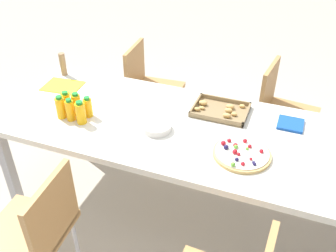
{
  "coord_description": "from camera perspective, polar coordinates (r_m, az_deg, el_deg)",
  "views": [
    {
      "loc": [
        0.62,
        -1.75,
        2.0
      ],
      "look_at": [
        -0.03,
        -0.06,
        0.75
      ],
      "focal_mm": 40.12,
      "sensor_mm": 36.0,
      "label": 1
    }
  ],
  "objects": [
    {
      "name": "juice_bottle_0",
      "position": [
        2.37,
        -16.01,
        2.71
      ],
      "size": [
        0.06,
        0.06,
        0.15
      ],
      "color": "#FBAF14",
      "rests_on": "party_table"
    },
    {
      "name": "napkin_stack",
      "position": [
        2.36,
        18.11,
        0.29
      ],
      "size": [
        0.15,
        0.15,
        0.02
      ],
      "primitive_type": "cube",
      "color": "#194CA5",
      "rests_on": "party_table"
    },
    {
      "name": "fruit_pizza",
      "position": [
        2.05,
        11.11,
        -4.1
      ],
      "size": [
        0.31,
        0.31,
        0.05
      ],
      "color": "tan",
      "rests_on": "party_table"
    },
    {
      "name": "juice_bottle_4",
      "position": [
        2.38,
        -13.72,
        3.22
      ],
      "size": [
        0.06,
        0.06,
        0.15
      ],
      "color": "#FAAE14",
      "rests_on": "party_table"
    },
    {
      "name": "juice_bottle_5",
      "position": [
        2.35,
        -12.07,
        2.79
      ],
      "size": [
        0.05,
        0.05,
        0.13
      ],
      "color": "#FAAE14",
      "rests_on": "party_table"
    },
    {
      "name": "ground_plane",
      "position": [
        2.73,
        1.11,
        -12.52
      ],
      "size": [
        12.0,
        12.0,
        0.0
      ],
      "primitive_type": "plane",
      "color": "#B2A899"
    },
    {
      "name": "snack_tray",
      "position": [
        2.39,
        7.94,
        2.42
      ],
      "size": [
        0.34,
        0.26,
        0.04
      ],
      "color": "olive",
      "rests_on": "party_table"
    },
    {
      "name": "cardboard_tube",
      "position": [
        2.89,
        -15.68,
        9.03
      ],
      "size": [
        0.04,
        0.04,
        0.17
      ],
      "primitive_type": "cylinder",
      "color": "#9E7A56",
      "rests_on": "party_table"
    },
    {
      "name": "juice_bottle_2",
      "position": [
        2.29,
        -13.13,
        1.96
      ],
      "size": [
        0.06,
        0.06,
        0.15
      ],
      "color": "#FBAF14",
      "rests_on": "party_table"
    },
    {
      "name": "party_table",
      "position": [
        2.29,
        1.3,
        -1.03
      ],
      "size": [
        2.26,
        0.89,
        0.73
      ],
      "color": "silver",
      "rests_on": "ground_plane"
    },
    {
      "name": "juice_bottle_1",
      "position": [
        2.34,
        -14.65,
        2.35
      ],
      "size": [
        0.05,
        0.05,
        0.14
      ],
      "color": "#FAAD14",
      "rests_on": "party_table"
    },
    {
      "name": "chair_far_left",
      "position": [
        3.16,
        -2.98,
        6.26
      ],
      "size": [
        0.43,
        0.43,
        0.83
      ],
      "rotation": [
        0.0,
        0.0,
        -1.5
      ],
      "color": "#B7844C",
      "rests_on": "ground_plane"
    },
    {
      "name": "plate_stack",
      "position": [
        2.2,
        -1.75,
        -0.14
      ],
      "size": [
        0.17,
        0.17,
        0.04
      ],
      "color": "silver",
      "rests_on": "party_table"
    },
    {
      "name": "juice_bottle_3",
      "position": [
        2.43,
        -15.18,
        3.52
      ],
      "size": [
        0.06,
        0.06,
        0.14
      ],
      "color": "#FAAE14",
      "rests_on": "party_table"
    },
    {
      "name": "chair_far_right",
      "position": [
        2.97,
        16.78,
        2.66
      ],
      "size": [
        0.44,
        0.44,
        0.83
      ],
      "rotation": [
        0.0,
        0.0,
        -1.69
      ],
      "color": "#B7844C",
      "rests_on": "ground_plane"
    },
    {
      "name": "paper_folder",
      "position": [
        2.76,
        -15.71,
        5.89
      ],
      "size": [
        0.28,
        0.22,
        0.01
      ],
      "primitive_type": "cube",
      "rotation": [
        0.0,
        0.0,
        0.1
      ],
      "color": "yellow",
      "rests_on": "party_table"
    },
    {
      "name": "chair_near_left",
      "position": [
        2.07,
        -19.28,
        -14.4
      ],
      "size": [
        0.43,
        0.43,
        0.83
      ],
      "rotation": [
        0.0,
        0.0,
        1.65
      ],
      "color": "#B7844C",
      "rests_on": "ground_plane"
    }
  ]
}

